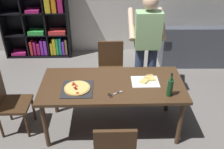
{
  "coord_description": "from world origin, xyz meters",
  "views": [
    {
      "loc": [
        -0.07,
        -2.74,
        2.58
      ],
      "look_at": [
        0.0,
        0.15,
        0.8
      ],
      "focal_mm": 40.13,
      "sensor_mm": 36.0,
      "label": 1
    }
  ],
  "objects_px": {
    "kitchen_scissors": "(113,94)",
    "dining_table": "(112,88)",
    "couch": "(200,48)",
    "chair_left_end": "(7,100)",
    "pepperoni_pizza_on_tray": "(77,88)",
    "chair_far_side": "(111,65)",
    "bookshelf": "(36,11)",
    "wine_bottle": "(170,87)",
    "person_serving_pizza": "(147,44)"
  },
  "relations": [
    {
      "from": "kitchen_scissors",
      "to": "dining_table",
      "type": "bearing_deg",
      "value": 90.53
    },
    {
      "from": "couch",
      "to": "chair_left_end",
      "type": "bearing_deg",
      "value": -149.18
    },
    {
      "from": "pepperoni_pizza_on_tray",
      "to": "chair_left_end",
      "type": "bearing_deg",
      "value": 173.01
    },
    {
      "from": "chair_far_side",
      "to": "pepperoni_pizza_on_tray",
      "type": "bearing_deg",
      "value": -113.43
    },
    {
      "from": "bookshelf",
      "to": "kitchen_scissors",
      "type": "height_order",
      "value": "bookshelf"
    },
    {
      "from": "pepperoni_pizza_on_tray",
      "to": "wine_bottle",
      "type": "bearing_deg",
      "value": -7.74
    },
    {
      "from": "couch",
      "to": "person_serving_pizza",
      "type": "relative_size",
      "value": 0.98
    },
    {
      "from": "dining_table",
      "to": "pepperoni_pizza_on_tray",
      "type": "bearing_deg",
      "value": -165.02
    },
    {
      "from": "dining_table",
      "to": "chair_left_end",
      "type": "distance_m",
      "value": 1.44
    },
    {
      "from": "chair_far_side",
      "to": "person_serving_pizza",
      "type": "distance_m",
      "value": 0.76
    },
    {
      "from": "bookshelf",
      "to": "pepperoni_pizza_on_tray",
      "type": "distance_m",
      "value": 2.72
    },
    {
      "from": "chair_left_end",
      "to": "couch",
      "type": "xyz_separation_m",
      "value": [
        3.33,
        1.99,
        -0.21
      ]
    },
    {
      "from": "pepperoni_pizza_on_tray",
      "to": "wine_bottle",
      "type": "xyz_separation_m",
      "value": [
        1.14,
        -0.15,
        0.1
      ]
    },
    {
      "from": "couch",
      "to": "chair_far_side",
      "type": "bearing_deg",
      "value": -150.6
    },
    {
      "from": "pepperoni_pizza_on_tray",
      "to": "wine_bottle",
      "type": "height_order",
      "value": "wine_bottle"
    },
    {
      "from": "chair_far_side",
      "to": "couch",
      "type": "height_order",
      "value": "chair_far_side"
    },
    {
      "from": "chair_far_side",
      "to": "pepperoni_pizza_on_tray",
      "type": "relative_size",
      "value": 2.29
    },
    {
      "from": "pepperoni_pizza_on_tray",
      "to": "bookshelf",
      "type": "bearing_deg",
      "value": 113.03
    },
    {
      "from": "couch",
      "to": "person_serving_pizza",
      "type": "distance_m",
      "value": 2.0
    },
    {
      "from": "chair_far_side",
      "to": "wine_bottle",
      "type": "height_order",
      "value": "wine_bottle"
    },
    {
      "from": "chair_far_side",
      "to": "bookshelf",
      "type": "distance_m",
      "value": 2.15
    },
    {
      "from": "bookshelf",
      "to": "wine_bottle",
      "type": "xyz_separation_m",
      "value": [
        2.2,
        -2.65,
        -0.12
      ]
    },
    {
      "from": "dining_table",
      "to": "chair_far_side",
      "type": "xyz_separation_m",
      "value": [
        0.0,
        0.92,
        -0.17
      ]
    },
    {
      "from": "bookshelf",
      "to": "pepperoni_pizza_on_tray",
      "type": "relative_size",
      "value": 4.97
    },
    {
      "from": "pepperoni_pizza_on_tray",
      "to": "kitchen_scissors",
      "type": "height_order",
      "value": "pepperoni_pizza_on_tray"
    },
    {
      "from": "wine_bottle",
      "to": "chair_left_end",
      "type": "bearing_deg",
      "value": 172.61
    },
    {
      "from": "chair_far_side",
      "to": "pepperoni_pizza_on_tray",
      "type": "height_order",
      "value": "chair_far_side"
    },
    {
      "from": "bookshelf",
      "to": "kitchen_scissors",
      "type": "xyz_separation_m",
      "value": [
        1.51,
        -2.62,
        -0.23
      ]
    },
    {
      "from": "chair_far_side",
      "to": "couch",
      "type": "xyz_separation_m",
      "value": [
        1.9,
        1.07,
        -0.21
      ]
    },
    {
      "from": "pepperoni_pizza_on_tray",
      "to": "kitchen_scissors",
      "type": "distance_m",
      "value": 0.47
    },
    {
      "from": "chair_far_side",
      "to": "bookshelf",
      "type": "height_order",
      "value": "bookshelf"
    },
    {
      "from": "bookshelf",
      "to": "pepperoni_pizza_on_tray",
      "type": "bearing_deg",
      "value": -66.97
    },
    {
      "from": "chair_far_side",
      "to": "kitchen_scissors",
      "type": "xyz_separation_m",
      "value": [
        0.0,
        -1.16,
        0.24
      ]
    },
    {
      "from": "dining_table",
      "to": "chair_far_side",
      "type": "bearing_deg",
      "value": 90.0
    },
    {
      "from": "chair_far_side",
      "to": "dining_table",
      "type": "bearing_deg",
      "value": -90.0
    },
    {
      "from": "dining_table",
      "to": "bookshelf",
      "type": "bearing_deg",
      "value": 122.44
    },
    {
      "from": "bookshelf",
      "to": "wine_bottle",
      "type": "distance_m",
      "value": 3.45
    },
    {
      "from": "dining_table",
      "to": "pepperoni_pizza_on_tray",
      "type": "relative_size",
      "value": 4.82
    },
    {
      "from": "chair_left_end",
      "to": "wine_bottle",
      "type": "bearing_deg",
      "value": -7.39
    },
    {
      "from": "couch",
      "to": "bookshelf",
      "type": "relative_size",
      "value": 0.88
    },
    {
      "from": "person_serving_pizza",
      "to": "chair_far_side",
      "type": "bearing_deg",
      "value": 157.88
    },
    {
      "from": "chair_left_end",
      "to": "couch",
      "type": "bearing_deg",
      "value": 30.82
    },
    {
      "from": "chair_left_end",
      "to": "couch",
      "type": "relative_size",
      "value": 0.52
    },
    {
      "from": "chair_left_end",
      "to": "wine_bottle",
      "type": "xyz_separation_m",
      "value": [
        2.12,
        -0.28,
        0.36
      ]
    },
    {
      "from": "dining_table",
      "to": "wine_bottle",
      "type": "bearing_deg",
      "value": -21.73
    },
    {
      "from": "chair_left_end",
      "to": "bookshelf",
      "type": "bearing_deg",
      "value": 91.92
    },
    {
      "from": "bookshelf",
      "to": "wine_bottle",
      "type": "height_order",
      "value": "bookshelf"
    },
    {
      "from": "chair_left_end",
      "to": "kitchen_scissors",
      "type": "distance_m",
      "value": 1.48
    },
    {
      "from": "chair_far_side",
      "to": "kitchen_scissors",
      "type": "distance_m",
      "value": 1.19
    },
    {
      "from": "pepperoni_pizza_on_tray",
      "to": "person_serving_pizza",
      "type": "bearing_deg",
      "value": 39.5
    }
  ]
}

